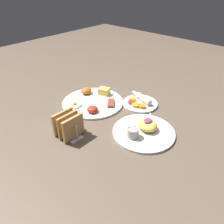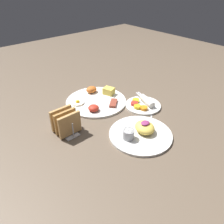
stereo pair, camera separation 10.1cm
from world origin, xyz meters
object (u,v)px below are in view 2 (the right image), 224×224
Objects in this scene: plate_breakfast at (96,100)px; plate_foreground at (140,132)px; plate_condiments at (143,104)px; toast_rack at (66,122)px.

plate_breakfast is 0.34m from plate_foreground.
toast_rack is at bearing 169.51° from plate_condiments.
toast_rack reaches higher than plate_foreground.
plate_breakfast is at bearing 84.86° from plate_foreground.
toast_rack reaches higher than plate_condiments.
plate_condiments is 0.23m from plate_foreground.
plate_foreground reaches higher than plate_breakfast.
toast_rack is at bearing -154.82° from plate_breakfast.
toast_rack reaches higher than plate_breakfast.
plate_breakfast is 1.73× the size of plate_condiments.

